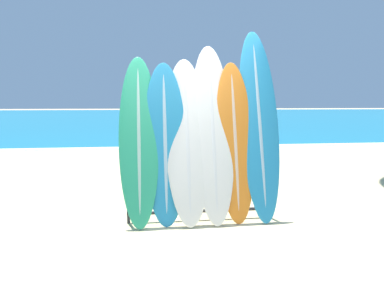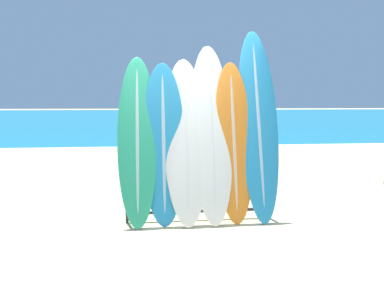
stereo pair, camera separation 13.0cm
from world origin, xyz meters
name	(u,v)px [view 1 (the left image)]	position (x,y,z in m)	size (l,w,h in m)	color
ground_plane	(188,235)	(0.00, 0.00, 0.00)	(160.00, 160.00, 0.00)	beige
ocean_water	(145,116)	(0.00, 37.68, 0.00)	(120.00, 60.00, 0.01)	teal
surfboard_rack	(200,184)	(0.23, 0.52, 0.48)	(1.89, 0.04, 0.89)	#28282D
surfboard_slot_0	(139,139)	(-0.55, 0.54, 1.07)	(0.50, 0.74, 2.13)	#289E70
surfboard_slot_1	(165,142)	(-0.23, 0.53, 1.03)	(0.54, 0.58, 2.05)	teal
surfboard_slot_2	(187,140)	(0.06, 0.54, 1.06)	(0.57, 0.78, 2.12)	silver
surfboard_slot_3	(213,132)	(0.39, 0.57, 1.15)	(0.55, 0.82, 2.30)	silver
surfboard_slot_4	(235,141)	(0.68, 0.53, 1.03)	(0.50, 0.62, 2.07)	orange
surfboard_slot_5	(259,123)	(1.02, 0.60, 1.26)	(0.52, 0.84, 2.52)	teal
person_near_water	(188,121)	(0.92, 7.25, 0.96)	(0.30, 0.29, 1.76)	#846047
person_mid_beach	(177,132)	(0.23, 3.64, 0.91)	(0.22, 0.28, 1.66)	beige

